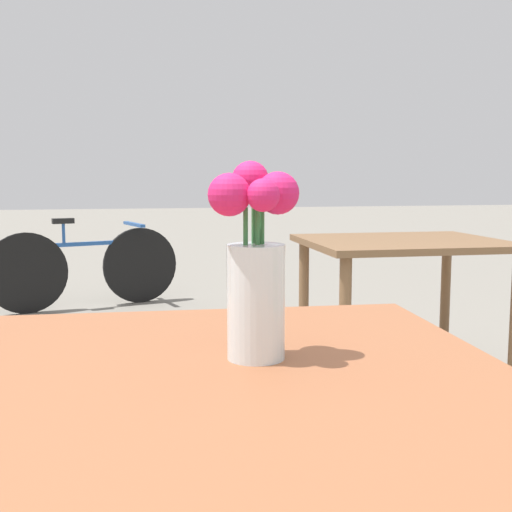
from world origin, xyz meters
TOP-DOWN VIEW (x-y plane):
  - table_front at (0.00, -0.00)m, footprint 0.91×0.95m
  - flower_vase at (0.07, 0.08)m, footprint 0.14×0.13m
  - table_back at (1.14, 1.89)m, footprint 0.90×0.76m
  - bicycle at (-0.42, 4.29)m, footprint 1.45×0.57m

SIDE VIEW (x-z plane):
  - bicycle at x=-0.42m, z-range -0.03..0.68m
  - table_back at x=1.14m, z-range 0.26..1.00m
  - table_front at x=0.00m, z-range 0.27..1.03m
  - flower_vase at x=0.07m, z-range 0.74..1.03m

